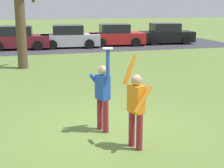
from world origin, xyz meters
The scene contains 10 objects.
ground_plane centered at (0.00, 0.00, 0.00)m, with size 120.00×120.00×0.00m, color olive.
person_catcher centered at (-0.15, -0.16, 0.98)m, with size 0.48×0.59×2.08m.
person_defender centered at (0.28, -1.35, 0.98)m, with size 0.56×0.64×2.04m.
frisbee_disc centered at (-0.07, -0.37, 2.09)m, with size 0.24×0.24×0.02m, color white.
parked_car_maroon centered at (-1.88, 16.30, 0.73)m, with size 4.26×2.35×1.59m.
parked_car_silver centered at (1.64, 16.21, 0.73)m, with size 4.26×2.35×1.59m.
parked_car_red centered at (5.15, 16.45, 0.73)m, with size 4.26×2.35×1.59m.
parked_car_black centered at (9.26, 16.50, 0.73)m, with size 4.26×2.35×1.59m.
parking_strip centered at (-0.14, 16.43, 0.00)m, with size 28.42×6.40×0.01m, color #38383D.
bare_tree_tall centered at (-1.77, 8.98, 2.67)m, with size 1.89×1.87×6.10m.
Camera 1 is at (-2.12, -7.88, 3.11)m, focal length 54.32 mm.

